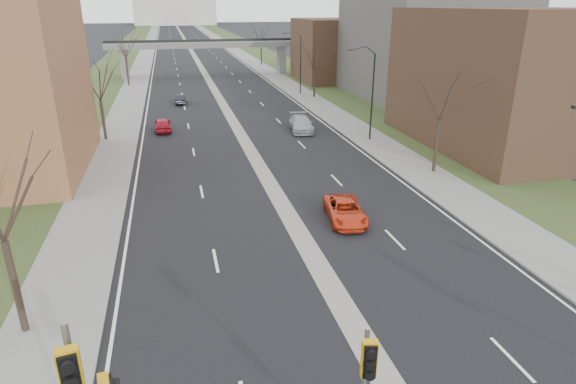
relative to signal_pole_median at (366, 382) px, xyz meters
name	(u,v)px	position (x,y,z in m)	size (l,w,h in m)	color
road_surface	(188,46)	(2.27, 151.09, -3.34)	(20.00, 600.00, 0.01)	black
median_strip	(188,46)	(2.27, 151.09, -3.34)	(1.20, 600.00, 0.02)	gray
sidewalk_right	(227,45)	(14.27, 151.09, -3.28)	(4.00, 600.00, 0.12)	gray
sidewalk_left	(149,46)	(-9.73, 151.09, -3.28)	(4.00, 600.00, 0.12)	gray
grass_verge_right	(245,44)	(20.27, 151.09, -3.29)	(8.00, 600.00, 0.10)	#2A3C1B
grass_verge_left	(128,47)	(-15.73, 151.09, -3.29)	(8.00, 600.00, 0.10)	#2A3C1B
commercial_block_near	(517,79)	(26.27, 29.09, 2.66)	(16.00, 20.00, 12.00)	#43311F
commercial_block_mid	(427,42)	(30.27, 53.09, 4.16)	(18.00, 22.00, 15.00)	#53514C
commercial_block_far	(340,50)	(24.27, 71.09, 1.66)	(14.00, 14.00, 10.00)	#43311F
pedestrian_bridge	(205,49)	(2.27, 81.09, 1.50)	(34.00, 3.00, 6.45)	slate
streetlight_mid	(366,67)	(13.26, 33.09, 3.61)	(2.61, 0.20, 8.70)	black
streetlight_far	(295,45)	(13.26, 59.09, 3.61)	(2.61, 0.20, 8.70)	black
tree_left_b	(97,75)	(-10.73, 39.09, 2.89)	(6.75, 6.75, 8.81)	#382B21
tree_left_c	(124,40)	(-10.73, 73.09, 3.70)	(7.65, 7.65, 9.99)	#382B21
tree_right_a	(443,87)	(15.27, 23.09, 3.29)	(7.20, 7.20, 9.40)	#382B21
tree_right_b	(315,55)	(15.27, 56.09, 2.48)	(6.30, 6.30, 8.22)	#382B21
tree_right_c	(261,30)	(15.27, 96.09, 3.70)	(7.65, 7.65, 9.99)	#382B21
signal_pole_median	(366,382)	(0.00, 0.00, 0.00)	(0.61, 0.80, 4.79)	gray
car_left_near	(163,124)	(-5.35, 41.53, -2.64)	(1.65, 4.11, 1.40)	#A2121F
car_left_far	(181,99)	(-3.06, 56.01, -2.72)	(1.31, 3.75, 1.23)	black
car_right_near	(345,211)	(5.46, 16.26, -2.70)	(2.11, 4.58, 1.27)	red
car_right_mid	(301,124)	(8.60, 38.26, -2.57)	(2.16, 5.31, 1.54)	#96979D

